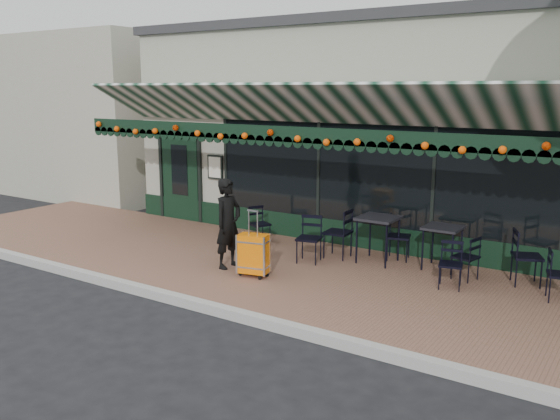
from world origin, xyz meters
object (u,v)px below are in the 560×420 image
Objects in this scene: cafe_table_a at (443,231)px; chair_a_front at (451,265)px; cafe_table_b at (378,221)px; chair_b_right at (399,237)px; woman at (228,223)px; chair_solo at (260,225)px; chair_a_left at (465,258)px; chair_b_left at (338,233)px; chair_a_right at (527,257)px; suitcase at (253,255)px; chair_b_front at (309,239)px.

cafe_table_a is 1.07m from chair_a_front.
chair_b_right is at bearing 54.50° from cafe_table_b.
woman is at bearing -177.93° from chair_a_front.
chair_solo is (-0.52, 1.68, -0.41)m from woman.
chair_a_left is at bearing -4.78° from cafe_table_b.
cafe_table_b reaches higher than cafe_table_a.
chair_b_right is at bearing -43.59° from woman.
woman is at bearing -52.87° from chair_a_left.
chair_b_left is 1.12m from chair_b_right.
chair_b_right is at bearing 171.25° from cafe_table_a.
chair_a_front is 0.99× the size of chair_solo.
woman reaches higher than chair_a_right.
woman is 3.75m from cafe_table_a.
chair_solo is at bearing 83.36° from chair_b_right.
chair_b_left is at bearing 56.98° from suitcase.
suitcase reaches higher than chair_b_left.
chair_b_front reaches higher than chair_b_right.
chair_solo is (-2.59, -0.06, -0.38)m from cafe_table_b.
suitcase is at bearing -139.41° from cafe_table_a.
suitcase is 1.91m from chair_b_left.
woman reaches higher than chair_a_front.
suitcase reaches higher than chair_b_right.
chair_a_right is (0.90, 0.28, 0.08)m from chair_a_left.
suitcase is 2.41m from cafe_table_b.
chair_a_left is (3.03, 1.79, -0.00)m from suitcase.
chair_a_right reaches higher than chair_b_front.
chair_a_front is 2.61m from chair_b_front.
suitcase is at bearing 94.69° from chair_a_right.
chair_a_left is 2.38m from chair_b_left.
cafe_table_b is at bearing -62.21° from chair_solo.
chair_a_front is at bearing -143.94° from chair_b_right.
cafe_table_a is 0.89× the size of chair_b_front.
woman is 1.51m from chair_b_front.
cafe_table_b is (-1.12, -0.23, 0.07)m from cafe_table_a.
chair_b_left reaches higher than cafe_table_b.
woman is 1.81m from chair_solo.
chair_b_front is at bearing -39.91° from woman.
chair_a_right is 1.07× the size of chair_b_right.
suitcase reaches higher than chair_solo.
woman reaches higher than suitcase.
chair_b_left is (0.65, 1.79, 0.09)m from suitcase.
chair_b_right is at bearing 61.54° from chair_a_right.
chair_a_front is (-0.07, -0.56, 0.00)m from chair_a_left.
woman reaches higher than chair_b_front.
woman reaches higher than chair_b_right.
cafe_table_b is 1.12× the size of chair_a_left.
chair_solo is at bearing 21.47° from woman.
chair_a_left is 2.73m from chair_b_front.
chair_b_left is (1.32, 1.61, -0.32)m from woman.
chair_a_right reaches higher than chair_a_left.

